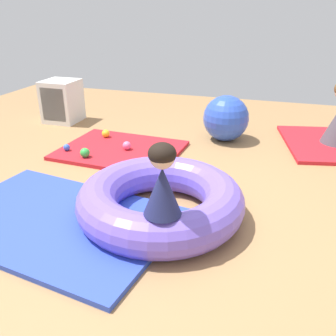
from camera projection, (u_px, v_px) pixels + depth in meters
name	position (u px, v px, depth m)	size (l,w,h in m)	color
ground_plane	(162.00, 215.00, 2.87)	(8.00, 8.00, 0.00)	#9E7549
gym_mat_far_left	(121.00, 150.00, 4.08)	(1.27, 1.00, 0.04)	red
gym_mat_far_right	(56.00, 221.00, 2.76)	(1.71, 1.13, 0.04)	#2D47B7
gym_mat_center_rear	(336.00, 144.00, 4.25)	(1.13, 1.19, 0.04)	red
inflatable_cushion	(160.00, 200.00, 2.78)	(1.26, 1.26, 0.30)	#7056D1
child_in_navy	(162.00, 181.00, 2.22)	(0.34, 0.34, 0.47)	navy
play_ball_yellow	(106.00, 133.00, 4.39)	(0.09, 0.09, 0.09)	yellow
play_ball_blue	(67.00, 147.00, 4.00)	(0.07, 0.07, 0.07)	blue
play_ball_pink	(127.00, 146.00, 4.02)	(0.09, 0.09, 0.09)	pink
play_ball_green	(85.00, 153.00, 3.82)	(0.10, 0.10, 0.10)	green
exercise_ball_large	(226.00, 118.00, 4.34)	(0.53, 0.53, 0.53)	blue
storage_cube	(61.00, 102.00, 5.02)	(0.44, 0.44, 0.56)	silver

